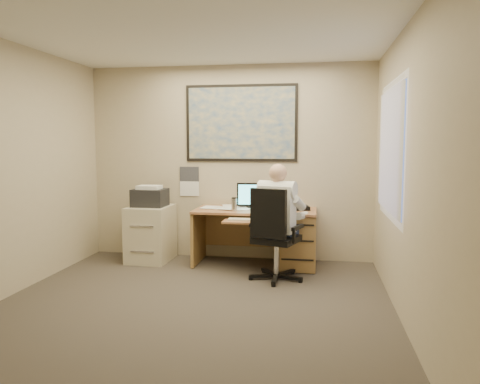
% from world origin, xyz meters
% --- Properties ---
extents(room_shell, '(4.00, 4.50, 2.70)m').
position_xyz_m(room_shell, '(0.00, 0.00, 1.35)').
color(room_shell, '#3D362F').
rests_on(room_shell, ground).
extents(desk, '(1.60, 0.97, 1.08)m').
position_xyz_m(desk, '(0.76, 1.90, 0.44)').
color(desk, '#A97048').
rests_on(desk, ground).
extents(world_map, '(1.56, 0.03, 1.06)m').
position_xyz_m(world_map, '(0.17, 2.23, 1.90)').
color(world_map, '#1E4C93').
rests_on(world_map, room_shell).
extents(wall_calendar, '(0.28, 0.01, 0.42)m').
position_xyz_m(wall_calendar, '(-0.58, 2.24, 1.08)').
color(wall_calendar, white).
rests_on(wall_calendar, room_shell).
extents(window_blinds, '(0.06, 1.40, 1.30)m').
position_xyz_m(window_blinds, '(1.97, 0.80, 1.55)').
color(window_blinds, beige).
rests_on(window_blinds, room_shell).
extents(filing_cabinet, '(0.56, 0.66, 1.05)m').
position_xyz_m(filing_cabinet, '(-1.04, 1.88, 0.45)').
color(filing_cabinet, beige).
rests_on(filing_cabinet, ground).
extents(office_chair, '(0.84, 0.84, 1.11)m').
position_xyz_m(office_chair, '(0.77, 1.21, 0.32)').
color(office_chair, black).
rests_on(office_chair, ground).
extents(person, '(0.78, 0.94, 1.38)m').
position_xyz_m(person, '(0.76, 1.29, 0.69)').
color(person, white).
rests_on(person, office_chair).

